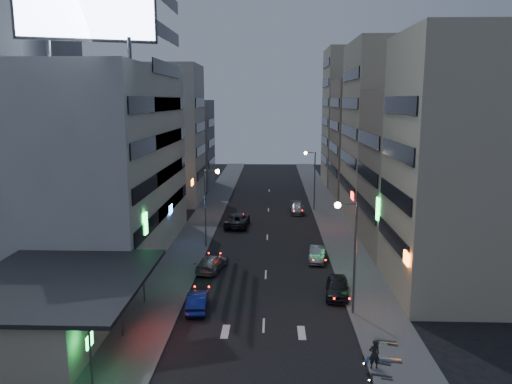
{
  "coord_description": "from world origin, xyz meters",
  "views": [
    {
      "loc": [
        0.53,
        -27.44,
        14.98
      ],
      "look_at": [
        -0.98,
        17.98,
        6.59
      ],
      "focal_mm": 35.0,
      "sensor_mm": 36.0,
      "label": 1
    }
  ],
  "objects_px": {
    "scooter_black_a": "(393,368)",
    "road_car_blue": "(197,301)",
    "scooter_blue": "(392,352)",
    "person": "(374,354)",
    "parked_car_right_far": "(297,208)",
    "parked_car_right_near": "(337,287)",
    "scooter_black_b": "(397,333)",
    "scooter_silver_b": "(398,335)",
    "parked_car_left": "(237,220)",
    "road_car_silver": "(212,263)",
    "parked_car_right_mid": "(317,254)",
    "scooter_silver_a": "(402,350)"
  },
  "relations": [
    {
      "from": "scooter_black_a",
      "to": "scooter_silver_b",
      "type": "distance_m",
      "value": 4.01
    },
    {
      "from": "parked_car_right_near",
      "to": "road_car_blue",
      "type": "distance_m",
      "value": 10.85
    },
    {
      "from": "parked_car_right_near",
      "to": "parked_car_left",
      "type": "relative_size",
      "value": 0.75
    },
    {
      "from": "parked_car_right_mid",
      "to": "parked_car_left",
      "type": "relative_size",
      "value": 0.7
    },
    {
      "from": "parked_car_right_far",
      "to": "scooter_black_a",
      "type": "bearing_deg",
      "value": -87.28
    },
    {
      "from": "parked_car_right_mid",
      "to": "road_car_silver",
      "type": "relative_size",
      "value": 0.87
    },
    {
      "from": "parked_car_right_far",
      "to": "parked_car_right_near",
      "type": "bearing_deg",
      "value": -88.52
    },
    {
      "from": "road_car_blue",
      "to": "scooter_black_b",
      "type": "distance_m",
      "value": 14.01
    },
    {
      "from": "road_car_blue",
      "to": "road_car_silver",
      "type": "relative_size",
      "value": 0.87
    },
    {
      "from": "road_car_silver",
      "to": "scooter_silver_b",
      "type": "relative_size",
      "value": 2.67
    },
    {
      "from": "scooter_black_b",
      "to": "parked_car_right_near",
      "type": "bearing_deg",
      "value": 29.0
    },
    {
      "from": "parked_car_right_far",
      "to": "person",
      "type": "relative_size",
      "value": 2.72
    },
    {
      "from": "parked_car_left",
      "to": "road_car_blue",
      "type": "relative_size",
      "value": 1.43
    },
    {
      "from": "scooter_silver_b",
      "to": "parked_car_left",
      "type": "bearing_deg",
      "value": 35.63
    },
    {
      "from": "parked_car_left",
      "to": "person",
      "type": "xyz_separation_m",
      "value": [
        9.96,
        -32.22,
        0.17
      ]
    },
    {
      "from": "scooter_blue",
      "to": "person",
      "type": "bearing_deg",
      "value": 144.06
    },
    {
      "from": "parked_car_right_near",
      "to": "scooter_blue",
      "type": "relative_size",
      "value": 2.1
    },
    {
      "from": "scooter_black_a",
      "to": "scooter_silver_b",
      "type": "height_order",
      "value": "scooter_silver_b"
    },
    {
      "from": "road_car_blue",
      "to": "scooter_silver_b",
      "type": "height_order",
      "value": "road_car_blue"
    },
    {
      "from": "scooter_silver_b",
      "to": "scooter_silver_a",
      "type": "bearing_deg",
      "value": -174.88
    },
    {
      "from": "scooter_black_a",
      "to": "scooter_silver_a",
      "type": "relative_size",
      "value": 0.92
    },
    {
      "from": "scooter_black_a",
      "to": "scooter_silver_b",
      "type": "xyz_separation_m",
      "value": [
        1.21,
        3.82,
        0.0
      ]
    },
    {
      "from": "scooter_silver_a",
      "to": "scooter_silver_b",
      "type": "distance_m",
      "value": 1.98
    },
    {
      "from": "parked_car_right_far",
      "to": "scooter_black_b",
      "type": "height_order",
      "value": "parked_car_right_far"
    },
    {
      "from": "parked_car_right_far",
      "to": "scooter_silver_b",
      "type": "distance_m",
      "value": 37.0
    },
    {
      "from": "parked_car_left",
      "to": "road_car_blue",
      "type": "distance_m",
      "value": 24.38
    },
    {
      "from": "road_car_blue",
      "to": "scooter_black_a",
      "type": "relative_size",
      "value": 2.34
    },
    {
      "from": "parked_car_right_mid",
      "to": "road_car_blue",
      "type": "relative_size",
      "value": 1.0
    },
    {
      "from": "person",
      "to": "scooter_silver_a",
      "type": "height_order",
      "value": "person"
    },
    {
      "from": "scooter_blue",
      "to": "scooter_black_b",
      "type": "distance_m",
      "value": 2.64
    },
    {
      "from": "scooter_black_a",
      "to": "scooter_silver_a",
      "type": "height_order",
      "value": "scooter_silver_a"
    },
    {
      "from": "person",
      "to": "scooter_silver_a",
      "type": "bearing_deg",
      "value": -158.72
    },
    {
      "from": "parked_car_right_near",
      "to": "scooter_black_b",
      "type": "height_order",
      "value": "parked_car_right_near"
    },
    {
      "from": "parked_car_left",
      "to": "scooter_black_b",
      "type": "xyz_separation_m",
      "value": [
        12.02,
        -29.01,
        -0.13
      ]
    },
    {
      "from": "parked_car_right_far",
      "to": "road_car_silver",
      "type": "distance_m",
      "value": 24.91
    },
    {
      "from": "scooter_blue",
      "to": "parked_car_right_mid",
      "type": "bearing_deg",
      "value": 30.66
    },
    {
      "from": "parked_car_right_near",
      "to": "parked_car_left",
      "type": "bearing_deg",
      "value": 120.11
    },
    {
      "from": "parked_car_right_near",
      "to": "parked_car_left",
      "type": "height_order",
      "value": "parked_car_left"
    },
    {
      "from": "road_car_blue",
      "to": "scooter_blue",
      "type": "height_order",
      "value": "scooter_blue"
    },
    {
      "from": "parked_car_right_mid",
      "to": "road_car_silver",
      "type": "height_order",
      "value": "road_car_silver"
    },
    {
      "from": "parked_car_right_near",
      "to": "scooter_black_a",
      "type": "distance_m",
      "value": 11.73
    },
    {
      "from": "parked_car_right_mid",
      "to": "parked_car_left",
      "type": "height_order",
      "value": "parked_car_left"
    },
    {
      "from": "scooter_black_a",
      "to": "scooter_silver_a",
      "type": "xyz_separation_m",
      "value": [
        0.93,
        1.86,
        0.05
      ]
    },
    {
      "from": "road_car_blue",
      "to": "scooter_silver_a",
      "type": "bearing_deg",
      "value": 148.18
    },
    {
      "from": "scooter_silver_a",
      "to": "scooter_blue",
      "type": "relative_size",
      "value": 0.91
    },
    {
      "from": "scooter_black_a",
      "to": "road_car_blue",
      "type": "bearing_deg",
      "value": 68.94
    },
    {
      "from": "parked_car_right_mid",
      "to": "scooter_silver_b",
      "type": "distance_m",
      "value": 16.77
    },
    {
      "from": "scooter_silver_a",
      "to": "scooter_blue",
      "type": "xyz_separation_m",
      "value": [
        -0.62,
        -0.28,
        0.05
      ]
    },
    {
      "from": "scooter_black_b",
      "to": "scooter_silver_b",
      "type": "bearing_deg",
      "value": -166.15
    },
    {
      "from": "road_car_blue",
      "to": "person",
      "type": "height_order",
      "value": "person"
    }
  ]
}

